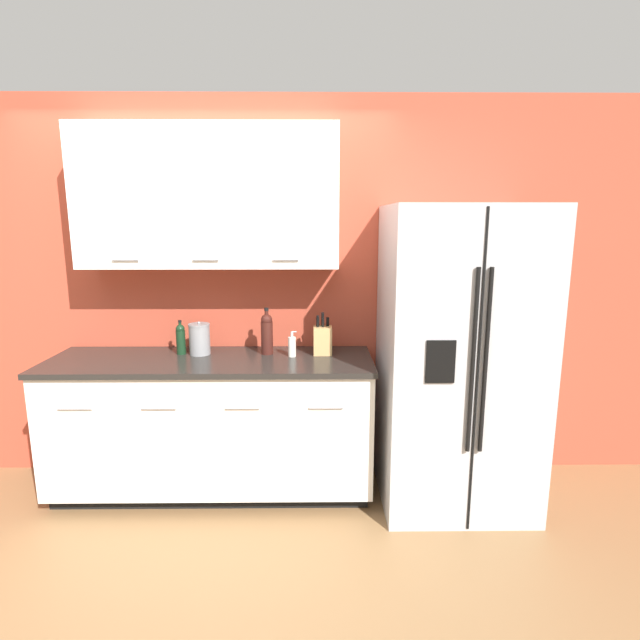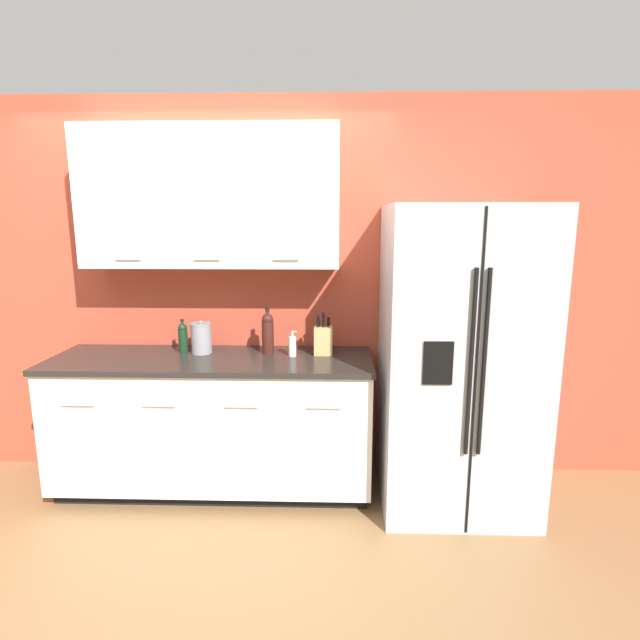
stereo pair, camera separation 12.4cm
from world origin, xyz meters
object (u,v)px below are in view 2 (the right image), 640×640
oil_bottle (183,337)px  wine_bottle (268,332)px  refrigerator (458,360)px  steel_canister (201,338)px  soap_dispenser (292,346)px  knife_block (323,340)px

oil_bottle → wine_bottle: bearing=-0.5°
wine_bottle → oil_bottle: 0.57m
refrigerator → oil_bottle: (-1.78, 0.20, 0.09)m
steel_canister → oil_bottle: bearing=175.8°
wine_bottle → steel_canister: bearing=-179.4°
oil_bottle → steel_canister: (0.13, -0.01, -0.00)m
wine_bottle → soap_dispenser: 0.19m
oil_bottle → refrigerator: bearing=-6.3°
refrigerator → wine_bottle: size_ratio=6.08×
refrigerator → knife_block: size_ratio=6.76×
knife_block → wine_bottle: size_ratio=0.90×
knife_block → steel_canister: (-0.81, 0.00, 0.01)m
refrigerator → knife_block: 0.87m
refrigerator → oil_bottle: size_ratio=8.29×
refrigerator → steel_canister: bearing=173.5°
knife_block → steel_canister: bearing=179.8°
knife_block → oil_bottle: 0.94m
wine_bottle → steel_canister: (-0.44, -0.00, -0.04)m
steel_canister → knife_block: bearing=-0.2°
refrigerator → wine_bottle: (-1.21, 0.19, 0.12)m
knife_block → steel_canister: knife_block is taller
soap_dispenser → steel_canister: bearing=174.3°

